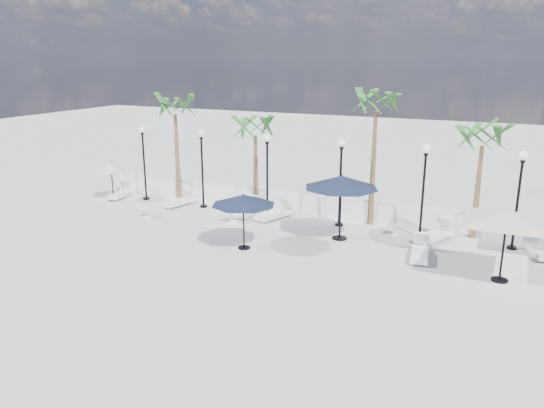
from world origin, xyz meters
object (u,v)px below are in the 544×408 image
at_px(lounger_3, 275,213).
at_px(lounger_6, 420,252).
at_px(lounger_0, 120,193).
at_px(parasol_cream_sq_a, 508,211).
at_px(lounger_2, 248,210).
at_px(lounger_5, 538,249).
at_px(parasol_cream_small, 111,168).
at_px(lounger_4, 435,234).
at_px(lounger_1, 179,201).
at_px(parasol_navy_mid, 341,182).
at_px(parasol_navy_left, 243,200).

distance_m(lounger_3, lounger_6, 7.28).
bearing_deg(lounger_0, lounger_6, -21.97).
bearing_deg(lounger_0, parasol_cream_sq_a, -23.73).
bearing_deg(lounger_2, lounger_6, -15.89).
distance_m(lounger_3, lounger_5, 10.90).
bearing_deg(parasol_cream_small, lounger_3, 3.24).
xyz_separation_m(lounger_0, lounger_3, (9.01, 0.00, 0.02)).
bearing_deg(lounger_0, lounger_4, -13.98).
bearing_deg(lounger_6, lounger_4, 77.15).
bearing_deg(lounger_3, lounger_4, 21.19).
relative_size(lounger_0, lounger_3, 0.91).
distance_m(lounger_4, parasol_cream_small, 16.20).
distance_m(lounger_5, parasol_cream_small, 19.96).
relative_size(lounger_1, parasol_cream_sq_a, 0.37).
height_order(lounger_0, lounger_6, lounger_6).
height_order(lounger_2, parasol_navy_mid, parasol_navy_mid).
relative_size(lounger_3, parasol_cream_sq_a, 0.41).
relative_size(lounger_1, parasol_navy_mid, 0.65).
bearing_deg(lounger_2, parasol_navy_left, -65.41).
relative_size(parasol_cream_sq_a, parasol_cream_small, 2.69).
height_order(lounger_3, parasol_navy_left, parasol_navy_left).
bearing_deg(lounger_5, lounger_2, 161.33).
bearing_deg(parasol_navy_left, parasol_cream_sq_a, 5.21).
distance_m(lounger_4, lounger_6, 2.25).
bearing_deg(lounger_0, lounger_5, -13.98).
xyz_separation_m(lounger_2, parasol_cream_small, (-7.64, -0.51, 1.44)).
bearing_deg(lounger_5, lounger_3, 161.33).
bearing_deg(parasol_cream_sq_a, lounger_4, 128.82).
relative_size(lounger_0, parasol_cream_small, 0.99).
bearing_deg(lounger_0, parasol_cream_small, -103.43).
height_order(lounger_5, parasol_cream_sq_a, parasol_cream_sq_a).
height_order(lounger_4, lounger_6, lounger_4).
distance_m(lounger_1, lounger_6, 12.39).
height_order(lounger_0, lounger_4, lounger_4).
relative_size(lounger_6, parasol_cream_small, 1.01).
distance_m(parasol_navy_mid, parasol_cream_sq_a, 6.39).
xyz_separation_m(lounger_6, parasol_navy_left, (-6.37, -1.82, 1.70)).
bearing_deg(parasol_cream_small, parasol_navy_mid, -4.16).
relative_size(lounger_5, parasol_cream_small, 1.04).
xyz_separation_m(lounger_2, parasol_navy_left, (1.92, -4.05, 1.69)).
relative_size(lounger_1, parasol_cream_small, 0.99).
height_order(parasol_navy_mid, parasol_cream_sq_a, parasol_navy_mid).
bearing_deg(lounger_6, lounger_2, 157.00).
xyz_separation_m(lounger_3, parasol_navy_left, (0.56, -4.05, 1.68)).
bearing_deg(lounger_5, lounger_0, 161.33).
bearing_deg(lounger_6, lounger_3, 154.21).
distance_m(lounger_1, parasol_cream_small, 4.05).
bearing_deg(lounger_2, parasol_navy_mid, -16.89).
height_order(lounger_1, lounger_6, lounger_6).
height_order(parasol_navy_left, parasol_cream_sq_a, parasol_cream_sq_a).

